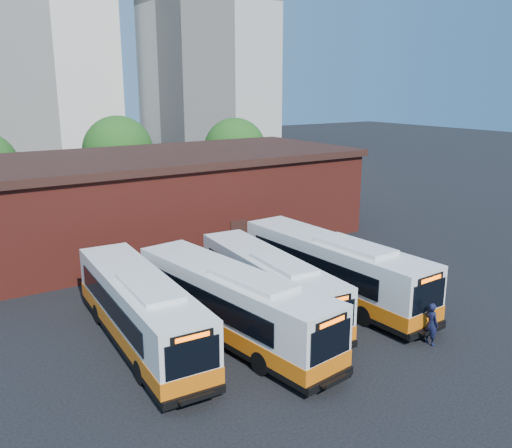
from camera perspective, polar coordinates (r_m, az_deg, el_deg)
ground at (r=24.45m, az=9.58°, el=-12.75°), size 220.00×220.00×0.00m
bus_west at (r=24.42m, az=-12.07°, el=-9.11°), size 3.05×11.95×3.23m
bus_midwest at (r=24.43m, az=-2.53°, el=-8.68°), size 4.04×12.32×3.31m
bus_mideast at (r=27.10m, az=1.38°, el=-6.52°), size 3.15×11.41×3.07m
bus_east at (r=29.02m, az=8.11°, el=-4.90°), size 3.24×12.64×3.41m
transit_worker at (r=25.25m, az=17.97°, el=-9.95°), size 0.49×0.72×1.92m
depot_building at (r=39.58m, az=-10.16°, el=2.79°), size 28.60×12.60×6.40m
tree_mid at (r=52.94m, az=-14.30°, el=7.47°), size 6.56×6.56×8.36m
tree_east at (r=54.89m, az=-2.23°, el=7.87°), size 6.24×6.24×7.96m
tower_right at (r=96.03m, az=-5.25°, el=22.30°), size 18.00×18.00×49.20m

